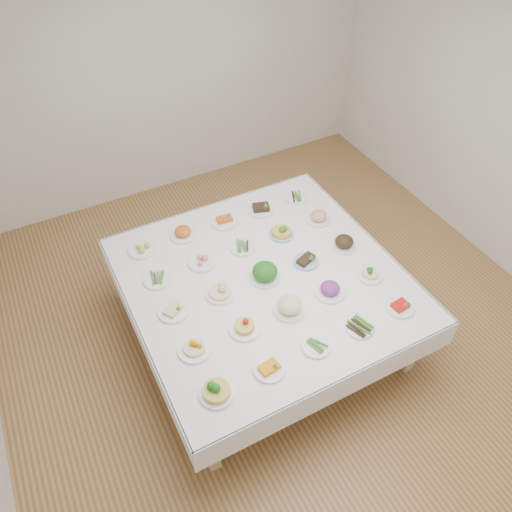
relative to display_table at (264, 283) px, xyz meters
name	(u,v)px	position (x,y,z in m)	size (l,w,h in m)	color
room_envelope	(278,156)	(0.16, 0.13, 1.15)	(5.02, 5.02, 2.81)	#A67445
display_table	(264,283)	(0.00, 0.00, 0.00)	(2.24, 2.24, 0.75)	white
dish_0	(216,389)	(-0.81, -0.81, 0.14)	(0.27, 0.26, 0.16)	white
dish_1	(269,367)	(-0.40, -0.81, 0.11)	(0.23, 0.23, 0.10)	white
dish_2	(316,346)	(0.01, -0.79, 0.08)	(0.22, 0.22, 0.05)	white
dish_3	(360,327)	(0.39, -0.81, 0.09)	(0.23, 0.21, 0.06)	white
dish_4	(400,306)	(0.79, -0.79, 0.10)	(0.22, 0.22, 0.09)	white
dish_5	(194,345)	(-0.80, -0.40, 0.13)	(0.26, 0.26, 0.14)	white
dish_6	(244,325)	(-0.39, -0.41, 0.13)	(0.24, 0.24, 0.13)	white
dish_7	(290,306)	(0.01, -0.41, 0.13)	(0.24, 0.24, 0.14)	white
dish_8	(330,288)	(0.39, -0.40, 0.12)	(0.25, 0.25, 0.13)	white
dish_9	(371,272)	(0.80, -0.40, 0.12)	(0.21, 0.21, 0.12)	white
dish_10	(173,309)	(-0.81, 0.01, 0.11)	(0.24, 0.24, 0.11)	white
dish_11	(220,289)	(-0.41, 0.00, 0.13)	(0.24, 0.24, 0.14)	white
dish_12	(265,272)	(0.00, 0.00, 0.15)	(0.25, 0.25, 0.16)	white
dish_13	(306,259)	(0.40, -0.01, 0.11)	(0.22, 0.22, 0.10)	#4C66B2
dish_14	(344,243)	(0.81, 0.00, 0.12)	(0.21, 0.21, 0.12)	white
dish_15	(158,278)	(-0.80, 0.39, 0.09)	(0.24, 0.24, 0.05)	white
dish_16	(202,260)	(-0.39, 0.41, 0.11)	(0.24, 0.24, 0.10)	white
dish_17	(243,247)	(0.00, 0.41, 0.09)	(0.22, 0.22, 0.05)	white
dish_18	(282,231)	(0.39, 0.39, 0.12)	(0.22, 0.22, 0.13)	#4C66B2
dish_19	(319,217)	(0.80, 0.41, 0.11)	(0.21, 0.21, 0.11)	white
dish_20	(142,247)	(-0.80, 0.80, 0.11)	(0.25, 0.25, 0.10)	white
dish_21	(183,231)	(-0.41, 0.81, 0.13)	(0.24, 0.24, 0.14)	white
dish_22	(224,219)	(0.01, 0.80, 0.11)	(0.25, 0.25, 0.11)	white
dish_23	(261,207)	(0.39, 0.79, 0.11)	(0.25, 0.25, 0.11)	white
dish_24	(297,197)	(0.80, 0.80, 0.09)	(0.23, 0.23, 0.05)	white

